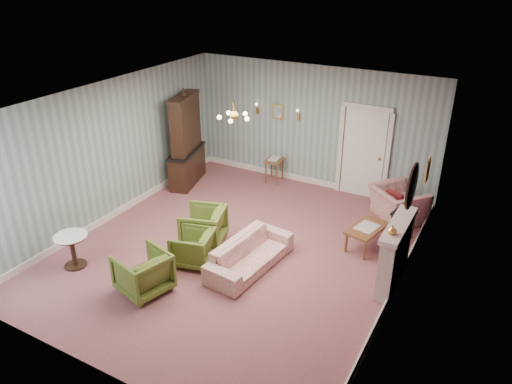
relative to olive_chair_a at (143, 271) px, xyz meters
The scene contains 27 objects.
floor 2.00m from the olive_chair_a, 69.30° to the left, with size 7.00×7.00×0.00m, color #935558.
ceiling 3.18m from the olive_chair_a, 69.30° to the left, with size 7.00×7.00×0.00m, color white.
wall_back 5.48m from the olive_chair_a, 82.59° to the left, with size 6.00×6.00×0.00m, color gray.
wall_front 2.09m from the olive_chair_a, 67.35° to the right, with size 6.00×6.00×0.00m, color gray.
wall_left 3.13m from the olive_chair_a, 141.46° to the left, with size 7.00×7.00×0.00m, color gray.
wall_right 4.26m from the olive_chair_a, 26.44° to the left, with size 7.00×7.00×0.00m, color gray.
wall_right_floral 4.24m from the olive_chair_a, 26.53° to the left, with size 7.00×7.00×0.00m, color #BB5D7D.
door 5.70m from the olive_chair_a, 69.37° to the left, with size 1.12×0.12×2.16m, color white, non-canonical shape.
olive_chair_a is the anchor object (origin of this frame).
olive_chair_b 1.10m from the olive_chair_a, 77.95° to the left, with size 0.69×0.64×0.71m, color #586B25.
olive_chair_c 1.75m from the olive_chair_a, 90.19° to the left, with size 0.78×0.73×0.80m, color #586B25.
sofa_chintz 1.89m from the olive_chair_a, 50.46° to the left, with size 1.86×0.54×0.73m, color #A6424C.
wingback_chair 5.50m from the olive_chair_a, 56.38° to the left, with size 1.05×0.68×0.92m, color #A6424C.
dresser 4.44m from the olive_chair_a, 116.57° to the left, with size 0.48×1.40×2.33m, color black, non-canonical shape.
fireplace 4.20m from the olive_chair_a, 32.19° to the left, with size 0.30×1.40×1.16m, color beige, non-canonical shape.
mantel_vase 4.07m from the olive_chair_a, 27.47° to the left, with size 0.15×0.15×0.15m, color gold.
oval_mirror 4.52m from the olive_chair_a, 31.47° to the left, with size 0.04×0.76×0.84m, color white, non-canonical shape.
framed_print 5.27m from the olive_chair_a, 44.39° to the left, with size 0.04×0.34×0.42m, color gold, non-canonical shape.
coffee_table 4.19m from the olive_chair_a, 47.55° to the left, with size 0.50×0.89×0.46m, color brown, non-canonical shape.
side_table_black 5.01m from the olive_chair_a, 48.10° to the left, with size 0.40×0.40×0.60m, color black, non-canonical shape.
pedestal_table 1.59m from the olive_chair_a, behind, with size 0.59×0.59×0.64m, color black, non-canonical shape.
nesting_table 4.99m from the olive_chair_a, 91.26° to the left, with size 0.39×0.49×0.64m, color brown, non-canonical shape.
gilt_mirror_back 5.46m from the olive_chair_a, 92.23° to the left, with size 0.28×0.06×0.36m, color gold, non-canonical shape.
sconce_left 5.49m from the olive_chair_a, 98.15° to the left, with size 0.16×0.12×0.30m, color gold, non-canonical shape.
sconce_right 5.45m from the olive_chair_a, 86.27° to the left, with size 0.16×0.12×0.30m, color gold, non-canonical shape.
chandelier 2.97m from the olive_chair_a, 69.30° to the left, with size 0.56×0.56×0.36m, color gold, non-canonical shape.
burgundy_cushion 5.34m from the olive_chair_a, 55.94° to the left, with size 0.38×0.10×0.38m, color maroon.
Camera 1 is at (4.16, -6.76, 5.05)m, focal length 34.18 mm.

